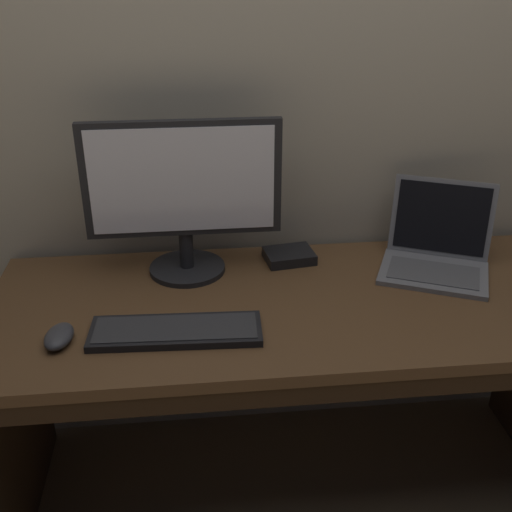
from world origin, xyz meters
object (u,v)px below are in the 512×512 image
object	(u,v)px
laptop_space_gray	(437,252)
computer_mouse	(59,336)
external_monitor	(183,194)
wired_keyboard	(176,331)
external_drive_box	(289,256)

from	to	relation	value
laptop_space_gray	computer_mouse	size ratio (longest dim) A/B	3.47
external_monitor	laptop_space_gray	bearing A→B (deg)	-3.89
wired_keyboard	external_monitor	bearing A→B (deg)	84.52
external_monitor	wired_keyboard	distance (m)	0.41
laptop_space_gray	external_drive_box	world-z (taller)	laptop_space_gray
external_monitor	external_drive_box	distance (m)	0.40
laptop_space_gray	wired_keyboard	distance (m)	0.83
external_monitor	external_drive_box	size ratio (longest dim) A/B	3.77
wired_keyboard	external_drive_box	distance (m)	0.51
laptop_space_gray	external_monitor	world-z (taller)	external_monitor
laptop_space_gray	computer_mouse	bearing A→B (deg)	-164.95
wired_keyboard	laptop_space_gray	bearing A→B (deg)	19.73
laptop_space_gray	wired_keyboard	world-z (taller)	laptop_space_gray
computer_mouse	laptop_space_gray	bearing A→B (deg)	22.07
computer_mouse	external_drive_box	world-z (taller)	computer_mouse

